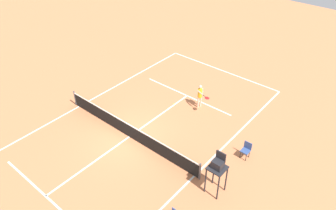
# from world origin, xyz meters

# --- Properties ---
(ground_plane) EXTENTS (60.00, 60.00, 0.00)m
(ground_plane) POSITION_xyz_m (0.00, 0.00, 0.00)
(ground_plane) COLOR #D37A4C
(court_lines) EXTENTS (9.48, 20.36, 0.01)m
(court_lines) POSITION_xyz_m (0.00, 0.00, 0.00)
(court_lines) COLOR white
(court_lines) RESTS_ON ground
(tennis_net) EXTENTS (10.08, 0.10, 1.07)m
(tennis_net) POSITION_xyz_m (0.00, 0.00, 0.50)
(tennis_net) COLOR #4C4C51
(tennis_net) RESTS_ON ground
(player_serving) EXTENTS (1.18, 0.88, 1.65)m
(player_serving) POSITION_xyz_m (-1.43, -5.04, 0.98)
(player_serving) COLOR beige
(player_serving) RESTS_ON ground
(tennis_ball) EXTENTS (0.07, 0.07, 0.07)m
(tennis_ball) POSITION_xyz_m (0.07, -4.17, 0.03)
(tennis_ball) COLOR #CCE033
(tennis_ball) RESTS_ON ground
(umpire_chair) EXTENTS (0.80, 0.80, 2.41)m
(umpire_chair) POSITION_xyz_m (-5.99, 0.12, 1.61)
(umpire_chair) COLOR #232328
(umpire_chair) RESTS_ON ground
(courtside_chair_mid) EXTENTS (0.44, 0.46, 0.95)m
(courtside_chair_mid) POSITION_xyz_m (-5.98, -2.87, 0.53)
(courtside_chair_mid) COLOR #262626
(courtside_chair_mid) RESTS_ON ground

